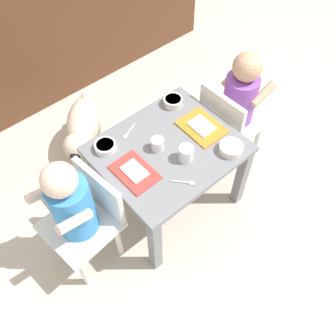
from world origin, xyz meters
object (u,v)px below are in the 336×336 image
(dining_table, at_px, (168,158))
(veggie_bowl_far, at_px, (105,146))
(water_cup_right, at_px, (158,145))
(food_tray_right, at_px, (202,127))
(cereal_bowl_left_side, at_px, (231,148))
(spoon_by_right_tray, at_px, (185,182))
(cereal_bowl_right_side, at_px, (173,101))
(seated_child_right, at_px, (238,99))
(spoon_by_left_tray, at_px, (128,133))
(seated_child_left, at_px, (75,206))
(water_cup_left, at_px, (186,154))
(food_tray_left, at_px, (135,172))
(dog, at_px, (82,128))

(dining_table, relative_size, veggie_bowl_far, 6.46)
(water_cup_right, bearing_deg, food_tray_right, -9.19)
(food_tray_right, relative_size, cereal_bowl_left_side, 1.99)
(dining_table, bearing_deg, food_tray_right, -3.31)
(spoon_by_right_tray, bearing_deg, cereal_bowl_right_side, 55.02)
(seated_child_right, xyz_separation_m, spoon_by_left_tray, (-0.54, 0.17, 0.01))
(water_cup_right, height_order, spoon_by_right_tray, water_cup_right)
(seated_child_left, xyz_separation_m, spoon_by_right_tray, (0.39, -0.20, 0.01))
(dining_table, xyz_separation_m, cereal_bowl_left_side, (0.19, -0.19, 0.09))
(seated_child_right, distance_m, veggie_bowl_far, 0.68)
(dining_table, distance_m, food_tray_right, 0.21)
(veggie_bowl_far, bearing_deg, seated_child_left, -148.73)
(seated_child_left, xyz_separation_m, cereal_bowl_left_side, (0.65, -0.20, 0.02))
(water_cup_left, relative_size, cereal_bowl_left_side, 0.68)
(veggie_bowl_far, xyz_separation_m, spoon_by_left_tray, (0.13, 0.01, -0.01))
(water_cup_left, bearing_deg, spoon_by_right_tray, -133.36)
(food_tray_left, height_order, veggie_bowl_far, veggie_bowl_far)
(dining_table, bearing_deg, veggie_bowl_far, 140.44)
(food_tray_right, height_order, water_cup_left, water_cup_left)
(water_cup_right, bearing_deg, dog, 101.17)
(seated_child_left, relative_size, spoon_by_right_tray, 8.28)
(cereal_bowl_left_side, bearing_deg, veggie_bowl_far, 137.98)
(water_cup_right, height_order, cereal_bowl_left_side, water_cup_right)
(seated_child_left, bearing_deg, cereal_bowl_right_side, 14.52)
(food_tray_left, bearing_deg, cereal_bowl_right_side, 27.17)
(water_cup_left, bearing_deg, seated_child_left, 166.95)
(seated_child_right, xyz_separation_m, cereal_bowl_right_side, (-0.27, 0.17, 0.03))
(spoon_by_right_tray, bearing_deg, water_cup_left, 46.64)
(dining_table, relative_size, spoon_by_left_tray, 6.20)
(seated_child_right, distance_m, food_tray_left, 0.65)
(dog, height_order, veggie_bowl_far, veggie_bowl_far)
(cereal_bowl_right_side, bearing_deg, seated_child_left, -165.48)
(water_cup_left, bearing_deg, veggie_bowl_far, 130.12)
(seated_child_left, distance_m, water_cup_right, 0.42)
(dining_table, height_order, seated_child_left, seated_child_left)
(seated_child_left, distance_m, dog, 0.64)
(dog, distance_m, spoon_by_left_tray, 0.42)
(water_cup_left, distance_m, spoon_by_right_tray, 0.12)
(seated_child_left, xyz_separation_m, food_tray_left, (0.27, -0.03, 0.01))
(seated_child_left, height_order, food_tray_right, seated_child_left)
(seated_child_left, relative_size, food_tray_right, 3.35)
(food_tray_left, bearing_deg, dog, 84.33)
(dog, xyz_separation_m, spoon_by_right_tray, (0.07, -0.71, 0.22))
(veggie_bowl_far, bearing_deg, water_cup_right, -40.42)
(veggie_bowl_far, distance_m, spoon_by_right_tray, 0.38)
(food_tray_right, relative_size, spoon_by_right_tray, 2.47)
(food_tray_right, xyz_separation_m, water_cup_left, (-0.17, -0.08, 0.02))
(veggie_bowl_far, bearing_deg, spoon_by_right_tray, -68.43)
(food_tray_right, distance_m, water_cup_right, 0.23)
(water_cup_left, distance_m, cereal_bowl_left_side, 0.20)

